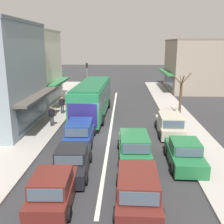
# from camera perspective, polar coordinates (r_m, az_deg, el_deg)

# --- Properties ---
(ground_plane) EXTENTS (140.00, 140.00, 0.00)m
(ground_plane) POSITION_cam_1_polar(r_m,az_deg,el_deg) (20.02, -0.50, -5.09)
(ground_plane) COLOR #2D2D30
(lane_centre_line) EXTENTS (0.20, 28.00, 0.01)m
(lane_centre_line) POSITION_cam_1_polar(r_m,az_deg,el_deg) (23.82, 0.01, -1.85)
(lane_centre_line) COLOR silver
(lane_centre_line) RESTS_ON ground
(sidewalk_left) EXTENTS (5.20, 44.00, 0.14)m
(sidewalk_left) POSITION_cam_1_polar(r_m,az_deg,el_deg) (26.87, -14.44, -0.27)
(sidewalk_left) COLOR #A39E96
(sidewalk_left) RESTS_ON ground
(kerb_right) EXTENTS (2.80, 44.00, 0.12)m
(kerb_right) POSITION_cam_1_polar(r_m,az_deg,el_deg) (26.23, 13.87, -0.61)
(kerb_right) COLOR #A39E96
(kerb_right) RESTS_ON ground
(shopfront_mid_block) EXTENTS (8.18, 7.57, 8.22)m
(shopfront_mid_block) POSITION_cam_1_polar(r_m,az_deg,el_deg) (30.78, -19.02, 8.88)
(shopfront_mid_block) COLOR silver
(shopfront_mid_block) RESTS_ON ground
(building_right_far) EXTENTS (8.56, 10.05, 7.40)m
(building_right_far) POSITION_cam_1_polar(r_m,az_deg,el_deg) (41.00, 17.60, 9.66)
(building_right_far) COLOR gray
(building_right_far) RESTS_ON ground
(city_bus) EXTENTS (2.97, 10.93, 3.23)m
(city_bus) POSITION_cam_1_polar(r_m,az_deg,el_deg) (24.94, -4.24, 3.30)
(city_bus) COLOR #237A4C
(city_bus) RESTS_ON ground
(sedan_behind_bus_mid) EXTENTS (2.03, 4.27, 1.47)m
(sedan_behind_bus_mid) POSITION_cam_1_polar(r_m,az_deg,el_deg) (14.42, -8.69, -10.54)
(sedan_behind_bus_mid) COLOR black
(sedan_behind_bus_mid) RESTS_ON ground
(hatchback_behind_bus_near) EXTENTS (1.92, 3.76, 1.54)m
(hatchback_behind_bus_near) POSITION_cam_1_polar(r_m,az_deg,el_deg) (11.90, -12.71, -16.28)
(hatchback_behind_bus_near) COLOR #561E19
(hatchback_behind_bus_near) RESTS_ON ground
(wagon_adjacent_lane_lead) EXTENTS (2.00, 4.53, 1.58)m
(wagon_adjacent_lane_lead) POSITION_cam_1_polar(r_m,az_deg,el_deg) (11.74, 5.59, -16.21)
(wagon_adjacent_lane_lead) COLOR #561E19
(wagon_adjacent_lane_lead) RESTS_ON ground
(wagon_queue_gap_filler) EXTENTS (2.01, 4.54, 1.58)m
(wagon_queue_gap_filler) POSITION_cam_1_polar(r_m,az_deg,el_deg) (18.56, -6.97, -4.38)
(wagon_queue_gap_filler) COLOR navy
(wagon_queue_gap_filler) RESTS_ON ground
(wagon_adjacent_lane_trail) EXTENTS (2.06, 4.56, 1.58)m
(wagon_adjacent_lane_trail) POSITION_cam_1_polar(r_m,az_deg,el_deg) (15.98, 4.79, -7.52)
(wagon_adjacent_lane_trail) COLOR #1E6638
(wagon_adjacent_lane_trail) RESTS_ON ground
(parked_sedan_kerb_front) EXTENTS (1.96, 4.23, 1.47)m
(parked_sedan_kerb_front) POSITION_cam_1_polar(r_m,az_deg,el_deg) (15.72, 15.49, -8.74)
(parked_sedan_kerb_front) COLOR #1E6638
(parked_sedan_kerb_front) RESTS_ON ground
(parked_wagon_kerb_second) EXTENTS (2.00, 4.53, 1.58)m
(parked_wagon_kerb_second) POSITION_cam_1_polar(r_m,az_deg,el_deg) (20.60, 12.50, -2.70)
(parked_wagon_kerb_second) COLOR #B7B29E
(parked_wagon_kerb_second) RESTS_ON ground
(traffic_light_downstreet) EXTENTS (0.32, 0.24, 4.20)m
(traffic_light_downstreet) POSITION_cam_1_polar(r_m,az_deg,el_deg) (37.47, -5.48, 8.56)
(traffic_light_downstreet) COLOR gray
(traffic_light_downstreet) RESTS_ON ground
(street_tree_right) EXTENTS (1.63, 1.76, 4.18)m
(street_tree_right) POSITION_cam_1_polar(r_m,az_deg,el_deg) (25.82, 14.74, 3.40)
(street_tree_right) COLOR brown
(street_tree_right) RESTS_ON ground
(pedestrian_with_handbag_near) EXTENTS (0.58, 0.53, 1.63)m
(pedestrian_with_handbag_near) POSITION_cam_1_polar(r_m,az_deg,el_deg) (22.13, -12.97, -0.66)
(pedestrian_with_handbag_near) COLOR #333338
(pedestrian_with_handbag_near) RESTS_ON sidewalk_left
(pedestrian_browsing_midblock) EXTENTS (0.65, 0.25, 1.63)m
(pedestrian_browsing_midblock) POSITION_cam_1_polar(r_m,az_deg,el_deg) (25.95, -10.78, 1.69)
(pedestrian_browsing_midblock) COLOR #333338
(pedestrian_browsing_midblock) RESTS_ON sidewalk_left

